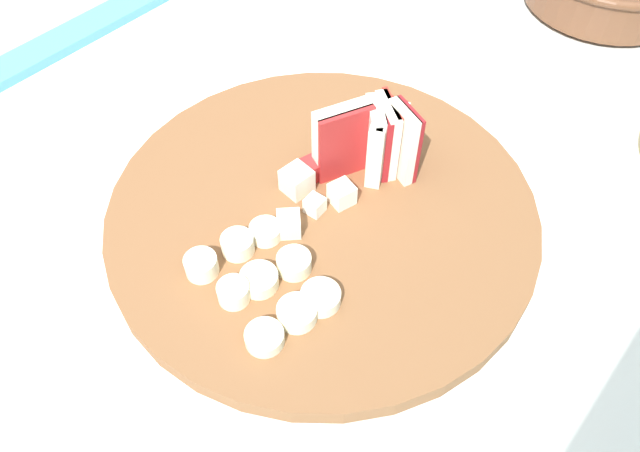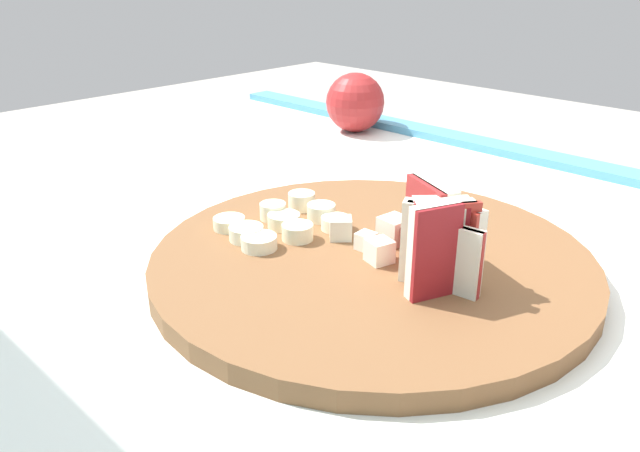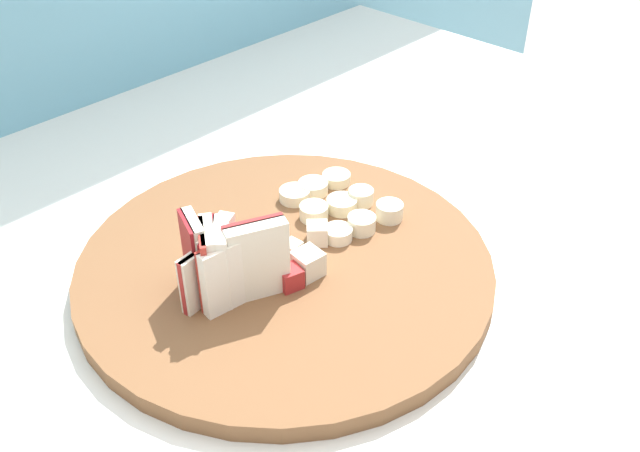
{
  "view_description": "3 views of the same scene",
  "coord_description": "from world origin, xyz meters",
  "px_view_note": "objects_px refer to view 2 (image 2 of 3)",
  "views": [
    {
      "loc": [
        0.27,
        0.21,
        1.33
      ],
      "look_at": [
        0.05,
        0.02,
        0.96
      ],
      "focal_mm": 35.01,
      "sensor_mm": 36.0,
      "label": 1
    },
    {
      "loc": [
        -0.27,
        0.34,
        1.16
      ],
      "look_at": [
        0.06,
        0.0,
        0.95
      ],
      "focal_mm": 35.26,
      "sensor_mm": 36.0,
      "label": 2
    },
    {
      "loc": [
        -0.31,
        -0.35,
        1.31
      ],
      "look_at": [
        0.02,
        -0.04,
        0.99
      ],
      "focal_mm": 39.77,
      "sensor_mm": 36.0,
      "label": 3
    }
  ],
  "objects_px": {
    "apple_dice_pile": "(381,237)",
    "whole_apple": "(355,102)",
    "cutting_board": "(371,261)",
    "banana_slice_rows": "(283,222)",
    "apple_wedge_fan": "(440,241)"
  },
  "relations": [
    {
      "from": "apple_dice_pile",
      "to": "banana_slice_rows",
      "type": "height_order",
      "value": "apple_dice_pile"
    },
    {
      "from": "cutting_board",
      "to": "apple_dice_pile",
      "type": "xyz_separation_m",
      "value": [
        0.0,
        -0.01,
        0.02
      ]
    },
    {
      "from": "apple_dice_pile",
      "to": "whole_apple",
      "type": "height_order",
      "value": "whole_apple"
    },
    {
      "from": "cutting_board",
      "to": "whole_apple",
      "type": "height_order",
      "value": "whole_apple"
    },
    {
      "from": "apple_wedge_fan",
      "to": "banana_slice_rows",
      "type": "distance_m",
      "value": 0.15
    },
    {
      "from": "whole_apple",
      "to": "cutting_board",
      "type": "bearing_deg",
      "value": 133.1
    },
    {
      "from": "apple_wedge_fan",
      "to": "apple_dice_pile",
      "type": "distance_m",
      "value": 0.07
    },
    {
      "from": "whole_apple",
      "to": "banana_slice_rows",
      "type": "bearing_deg",
      "value": 122.3
    },
    {
      "from": "banana_slice_rows",
      "to": "apple_dice_pile",
      "type": "bearing_deg",
      "value": -160.88
    },
    {
      "from": "cutting_board",
      "to": "whole_apple",
      "type": "distance_m",
      "value": 0.44
    },
    {
      "from": "banana_slice_rows",
      "to": "whole_apple",
      "type": "bearing_deg",
      "value": -57.7
    },
    {
      "from": "cutting_board",
      "to": "banana_slice_rows",
      "type": "height_order",
      "value": "banana_slice_rows"
    },
    {
      "from": "apple_dice_pile",
      "to": "banana_slice_rows",
      "type": "xyz_separation_m",
      "value": [
        0.09,
        0.03,
        -0.0
      ]
    },
    {
      "from": "cutting_board",
      "to": "apple_dice_pile",
      "type": "distance_m",
      "value": 0.02
    },
    {
      "from": "apple_dice_pile",
      "to": "whole_apple",
      "type": "distance_m",
      "value": 0.43
    }
  ]
}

